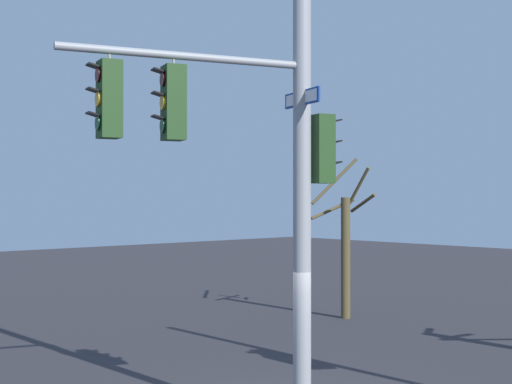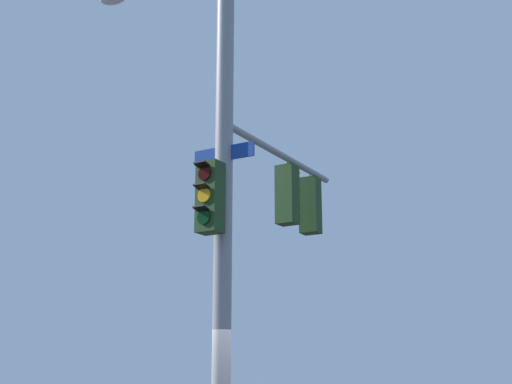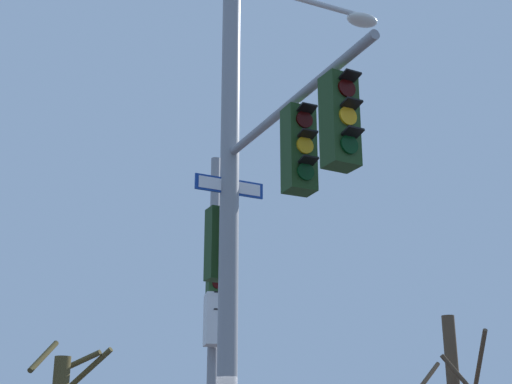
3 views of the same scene
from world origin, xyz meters
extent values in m
cylinder|color=gray|center=(0.39, 0.49, 4.72)|extent=(0.29, 0.29, 9.44)
cylinder|color=gray|center=(2.21, -0.11, 5.76)|extent=(3.68, 1.30, 0.12)
cube|color=#1E3D19|center=(2.41, -0.17, 5.06)|extent=(0.40, 0.44, 1.10)
cylinder|color=#2F0403|center=(2.56, -0.22, 5.40)|extent=(0.10, 0.22, 0.22)
cube|color=black|center=(2.63, -0.25, 5.52)|extent=(0.22, 0.25, 0.06)
cylinder|color=#F2A814|center=(2.56, -0.22, 5.06)|extent=(0.10, 0.22, 0.22)
cube|color=black|center=(2.63, -0.25, 5.18)|extent=(0.22, 0.25, 0.06)
cylinder|color=black|center=(2.56, -0.22, 4.72)|extent=(0.10, 0.22, 0.22)
cube|color=black|center=(2.63, -0.25, 4.84)|extent=(0.22, 0.25, 0.06)
cylinder|color=gray|center=(2.41, -0.17, 5.69)|extent=(0.04, 0.04, 0.15)
cube|color=#1E3D19|center=(3.31, -0.46, 5.06)|extent=(0.38, 0.43, 1.10)
cylinder|color=#2F0403|center=(3.47, -0.51, 5.40)|extent=(0.09, 0.22, 0.22)
cube|color=black|center=(3.54, -0.53, 5.52)|extent=(0.21, 0.24, 0.06)
cylinder|color=#F2A814|center=(3.47, -0.51, 5.06)|extent=(0.09, 0.22, 0.22)
cube|color=black|center=(3.54, -0.53, 5.18)|extent=(0.21, 0.24, 0.06)
cylinder|color=black|center=(3.47, -0.51, 4.72)|extent=(0.09, 0.22, 0.22)
cube|color=black|center=(3.54, -0.53, 4.84)|extent=(0.21, 0.24, 0.06)
cylinder|color=gray|center=(3.31, -0.46, 5.69)|extent=(0.04, 0.04, 0.15)
cube|color=#1E3D19|center=(0.04, 0.60, 4.45)|extent=(0.40, 0.44, 1.10)
cylinder|color=#2F0403|center=(-0.11, 0.65, 4.79)|extent=(0.10, 0.22, 0.22)
cube|color=black|center=(-0.19, 0.68, 4.91)|extent=(0.22, 0.25, 0.06)
cylinder|color=#F2A814|center=(-0.11, 0.65, 4.45)|extent=(0.10, 0.22, 0.22)
cube|color=black|center=(-0.19, 0.68, 4.57)|extent=(0.22, 0.25, 0.06)
cylinder|color=black|center=(-0.11, 0.65, 4.11)|extent=(0.10, 0.22, 0.22)
cube|color=black|center=(-0.19, 0.68, 4.23)|extent=(0.22, 0.25, 0.06)
cube|color=navy|center=(0.39, 0.49, 5.25)|extent=(0.35, 1.06, 0.24)
cube|color=white|center=(0.40, 0.48, 5.25)|extent=(0.30, 0.96, 0.18)
cylinder|color=#4D4227|center=(-8.35, -6.16, 1.84)|extent=(0.28, 0.28, 3.67)
cylinder|color=#4D4227|center=(-8.64, -6.87, 4.18)|extent=(1.52, 0.71, 1.49)
cylinder|color=#4D4227|center=(-8.95, -5.98, 3.50)|extent=(0.47, 1.27, 0.61)
cylinder|color=#4D4227|center=(-8.58, -6.88, 3.31)|extent=(1.51, 0.57, 0.67)
cylinder|color=#4D4227|center=(-8.83, -6.11, 3.93)|extent=(0.21, 1.06, 1.34)
camera|label=1|loc=(8.79, 8.67, 3.68)|focal=51.96mm
camera|label=2|loc=(-10.06, -2.33, 1.71)|focal=50.34mm
camera|label=3|loc=(8.12, -6.36, 1.67)|focal=51.72mm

